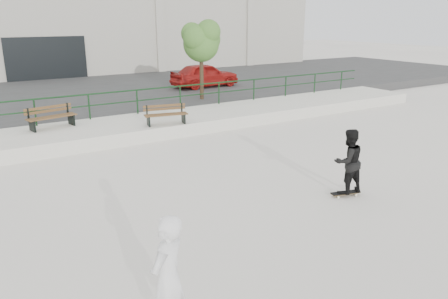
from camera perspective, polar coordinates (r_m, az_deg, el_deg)
ground at (r=9.50m, az=7.74°, el=-10.87°), size 120.00×120.00×0.00m
ledge at (r=17.31m, az=-12.64°, el=2.63°), size 30.00×3.00×0.50m
parking_strip at (r=25.33m, az=-19.24°, el=6.56°), size 60.00×14.00×0.50m
railing at (r=18.31m, az=-14.24°, el=6.48°), size 28.00×0.06×1.03m
commercial_building at (r=38.76m, az=-24.91°, el=15.70°), size 44.20×16.33×8.00m
bench_left at (r=17.16m, az=-21.65°, el=3.95°), size 1.82×0.86×0.81m
bench_right at (r=16.66m, az=-7.63°, el=4.54°), size 1.68×0.79×0.75m
tree at (r=21.49m, az=-2.96°, el=14.11°), size 2.14×1.90×3.80m
red_car at (r=25.59m, az=-2.54°, el=9.70°), size 4.10×1.82×1.37m
skateboard at (r=11.68m, az=15.58°, el=-5.49°), size 0.81×0.39×0.09m
standing_skater at (r=11.39m, az=15.91°, el=-1.50°), size 0.89×0.74×1.67m
seated_skater at (r=6.32m, az=-7.34°, el=-16.40°), size 0.83×0.77×1.90m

